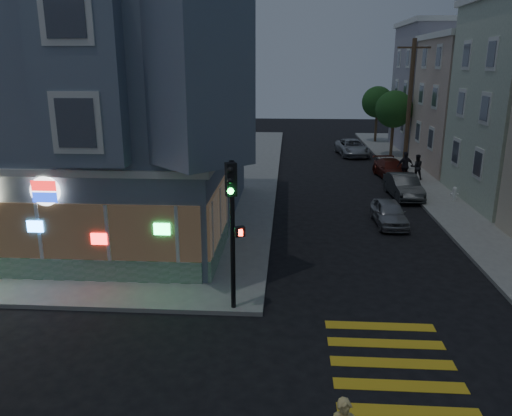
# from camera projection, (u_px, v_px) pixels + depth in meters

# --- Properties ---
(ground) EXTENTS (120.00, 120.00, 0.00)m
(ground) POSITION_uv_depth(u_px,v_px,m) (149.00, 349.00, 13.62)
(ground) COLOR black
(ground) RESTS_ON ground
(sidewalk_nw) EXTENTS (33.00, 42.00, 0.15)m
(sidewalk_nw) POSITION_uv_depth(u_px,v_px,m) (53.00, 169.00, 36.50)
(sidewalk_nw) COLOR gray
(sidewalk_nw) RESTS_ON ground
(corner_building) EXTENTS (14.60, 14.60, 11.40)m
(corner_building) POSITION_uv_depth(u_px,v_px,m) (78.00, 102.00, 22.91)
(corner_building) COLOR slate
(corner_building) RESTS_ON sidewalk_nw
(row_house_d) EXTENTS (12.00, 8.60, 10.50)m
(row_house_d) POSITION_uv_depth(u_px,v_px,m) (471.00, 89.00, 43.47)
(row_house_d) COLOR gray
(row_house_d) RESTS_ON sidewalk_ne
(utility_pole) EXTENTS (2.20, 0.30, 9.00)m
(utility_pole) POSITION_uv_depth(u_px,v_px,m) (409.00, 104.00, 34.53)
(utility_pole) COLOR #4C3826
(utility_pole) RESTS_ON sidewalk_ne
(street_tree_near) EXTENTS (3.00, 3.00, 5.30)m
(street_tree_near) POSITION_uv_depth(u_px,v_px,m) (394.00, 109.00, 40.50)
(street_tree_near) COLOR #4C3826
(street_tree_near) RESTS_ON sidewalk_ne
(street_tree_far) EXTENTS (3.00, 3.00, 5.30)m
(street_tree_far) POSITION_uv_depth(u_px,v_px,m) (378.00, 102.00, 48.17)
(street_tree_far) COLOR #4C3826
(street_tree_far) RESTS_ON sidewalk_ne
(pedestrian_a) EXTENTS (0.81, 0.63, 1.66)m
(pedestrian_a) POSITION_uv_depth(u_px,v_px,m) (417.00, 167.00, 32.74)
(pedestrian_a) COLOR black
(pedestrian_a) RESTS_ON sidewalk_ne
(pedestrian_b) EXTENTS (1.19, 0.74, 1.89)m
(pedestrian_b) POSITION_uv_depth(u_px,v_px,m) (405.00, 166.00, 32.42)
(pedestrian_b) COLOR #242028
(pedestrian_b) RESTS_ON sidewalk_ne
(parked_car_a) EXTENTS (1.49, 3.52, 1.19)m
(parked_car_a) POSITION_uv_depth(u_px,v_px,m) (389.00, 213.00, 23.99)
(parked_car_a) COLOR #93969A
(parked_car_a) RESTS_ON ground
(parked_car_b) EXTENTS (1.68, 4.22, 1.37)m
(parked_car_b) POSITION_uv_depth(u_px,v_px,m) (403.00, 186.00, 28.84)
(parked_car_b) COLOR #373A3C
(parked_car_b) RESTS_ON ground
(parked_car_c) EXTENTS (2.25, 4.46, 1.24)m
(parked_car_c) POSITION_uv_depth(u_px,v_px,m) (391.00, 169.00, 33.82)
(parked_car_c) COLOR #5C1D15
(parked_car_c) RESTS_ON ground
(parked_car_d) EXTENTS (2.76, 5.08, 1.35)m
(parked_car_d) POSITION_uv_depth(u_px,v_px,m) (352.00, 148.00, 42.19)
(parked_car_d) COLOR #9FA3A9
(parked_car_d) RESTS_ON ground
(traffic_signal) EXTENTS (0.60, 0.52, 4.66)m
(traffic_signal) POSITION_uv_depth(u_px,v_px,m) (232.00, 212.00, 14.66)
(traffic_signal) COLOR black
(traffic_signal) RESTS_ON sidewalk_nw
(fire_hydrant) EXTENTS (0.44, 0.25, 0.76)m
(fire_hydrant) POSITION_uv_depth(u_px,v_px,m) (454.00, 193.00, 27.82)
(fire_hydrant) COLOR white
(fire_hydrant) RESTS_ON sidewalk_ne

